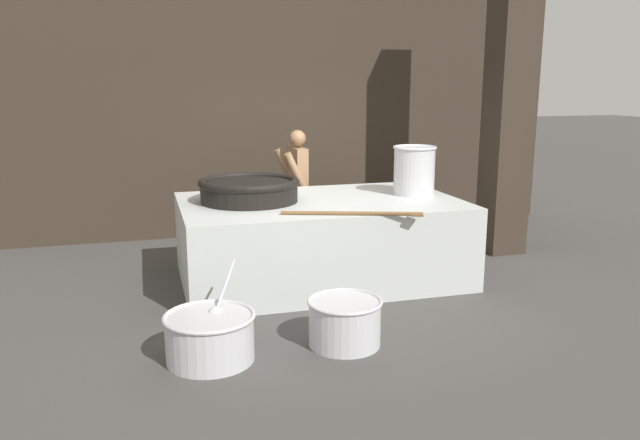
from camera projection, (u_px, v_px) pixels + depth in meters
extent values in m
plane|color=#474442|center=(320.00, 278.00, 7.28)|extent=(60.00, 60.00, 0.00)
cube|color=#382D23|center=(272.00, 85.00, 9.20)|extent=(8.95, 0.24, 4.39)
cube|color=#382D23|center=(510.00, 86.00, 8.00)|extent=(0.49, 0.49, 4.39)
cube|color=silver|center=(320.00, 240.00, 7.18)|extent=(3.14, 1.96, 0.93)
cylinder|color=black|center=(249.00, 192.00, 6.97)|extent=(1.08, 1.08, 0.22)
torus|color=black|center=(249.00, 182.00, 6.95)|extent=(1.13, 1.13, 0.09)
cylinder|color=silver|center=(414.00, 171.00, 7.39)|extent=(0.48, 0.48, 0.56)
torus|color=silver|center=(415.00, 148.00, 7.33)|extent=(0.52, 0.52, 0.03)
cylinder|color=brown|center=(352.00, 213.00, 6.27)|extent=(1.37, 0.49, 0.04)
cube|color=brown|center=(417.00, 215.00, 6.25)|extent=(0.15, 0.13, 0.02)
cylinder|color=#9E7551|center=(300.00, 220.00, 8.51)|extent=(0.12, 0.12, 0.79)
cylinder|color=#9E7551|center=(296.00, 218.00, 8.67)|extent=(0.12, 0.12, 0.79)
cube|color=olive|center=(298.00, 208.00, 8.56)|extent=(0.20, 0.25, 0.52)
cube|color=#9E7551|center=(298.00, 169.00, 8.44)|extent=(0.18, 0.49, 0.59)
cylinder|color=#9E7551|center=(296.00, 172.00, 8.19)|extent=(0.33, 0.11, 0.54)
cylinder|color=#9E7551|center=(286.00, 167.00, 8.64)|extent=(0.33, 0.11, 0.54)
sphere|color=#9E7551|center=(298.00, 138.00, 8.35)|extent=(0.22, 0.22, 0.22)
cylinder|color=silver|center=(210.00, 338.00, 5.10)|extent=(0.72, 0.72, 0.38)
torus|color=silver|center=(209.00, 316.00, 5.06)|extent=(0.76, 0.76, 0.04)
cylinder|color=#6B9347|center=(210.00, 328.00, 5.08)|extent=(0.63, 0.63, 0.10)
sphere|color=silver|center=(215.00, 314.00, 5.18)|extent=(0.13, 0.13, 0.13)
cylinder|color=silver|center=(225.00, 286.00, 5.37)|extent=(0.26, 0.44, 0.35)
cylinder|color=silver|center=(345.00, 323.00, 5.40)|extent=(0.62, 0.62, 0.39)
torus|color=silver|center=(345.00, 302.00, 5.36)|extent=(0.65, 0.65, 0.03)
cylinder|color=tan|center=(345.00, 313.00, 5.38)|extent=(0.55, 0.55, 0.10)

